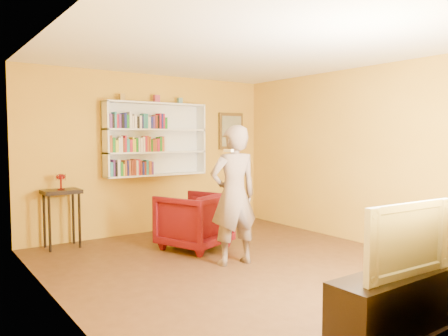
{
  "coord_description": "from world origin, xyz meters",
  "views": [
    {
      "loc": [
        -3.35,
        -4.33,
        1.63
      ],
      "look_at": [
        0.27,
        0.75,
        1.19
      ],
      "focal_mm": 35.0,
      "sensor_mm": 36.0,
      "label": 1
    }
  ],
  "objects_px": {
    "armchair": "(194,221)",
    "bookshelf": "(155,140)",
    "console_table": "(61,200)",
    "tv_cabinet": "(397,302)",
    "television": "(398,237)",
    "ruby_lustre": "(61,178)",
    "person": "(234,195)"
  },
  "relations": [
    {
      "from": "armchair",
      "to": "bookshelf",
      "type": "bearing_deg",
      "value": -111.92
    },
    {
      "from": "console_table",
      "to": "armchair",
      "type": "bearing_deg",
      "value": -36.48
    },
    {
      "from": "tv_cabinet",
      "to": "television",
      "type": "bearing_deg",
      "value": 180.0
    },
    {
      "from": "console_table",
      "to": "tv_cabinet",
      "type": "bearing_deg",
      "value": -71.24
    },
    {
      "from": "tv_cabinet",
      "to": "television",
      "type": "relative_size",
      "value": 1.3
    },
    {
      "from": "ruby_lustre",
      "to": "console_table",
      "type": "bearing_deg",
      "value": 135.0
    },
    {
      "from": "bookshelf",
      "to": "console_table",
      "type": "distance_m",
      "value": 1.84
    },
    {
      "from": "tv_cabinet",
      "to": "armchair",
      "type": "bearing_deg",
      "value": 89.21
    },
    {
      "from": "bookshelf",
      "to": "console_table",
      "type": "height_order",
      "value": "bookshelf"
    },
    {
      "from": "ruby_lustre",
      "to": "television",
      "type": "height_order",
      "value": "television"
    },
    {
      "from": "bookshelf",
      "to": "armchair",
      "type": "xyz_separation_m",
      "value": [
        -0.03,
        -1.32,
        -1.19
      ]
    },
    {
      "from": "person",
      "to": "television",
      "type": "relative_size",
      "value": 1.69
    },
    {
      "from": "person",
      "to": "television",
      "type": "height_order",
      "value": "person"
    },
    {
      "from": "person",
      "to": "ruby_lustre",
      "type": "bearing_deg",
      "value": -45.14
    },
    {
      "from": "console_table",
      "to": "television",
      "type": "xyz_separation_m",
      "value": [
        1.53,
        -4.5,
        0.08
      ]
    },
    {
      "from": "ruby_lustre",
      "to": "person",
      "type": "relative_size",
      "value": 0.13
    },
    {
      "from": "television",
      "to": "bookshelf",
      "type": "bearing_deg",
      "value": 92.05
    },
    {
      "from": "armchair",
      "to": "person",
      "type": "relative_size",
      "value": 0.5
    },
    {
      "from": "armchair",
      "to": "tv_cabinet",
      "type": "height_order",
      "value": "armchair"
    },
    {
      "from": "tv_cabinet",
      "to": "television",
      "type": "distance_m",
      "value": 0.55
    },
    {
      "from": "armchair",
      "to": "tv_cabinet",
      "type": "xyz_separation_m",
      "value": [
        -0.05,
        -3.34,
        -0.16
      ]
    },
    {
      "from": "ruby_lustre",
      "to": "person",
      "type": "bearing_deg",
      "value": -53.88
    },
    {
      "from": "armchair",
      "to": "tv_cabinet",
      "type": "distance_m",
      "value": 3.34
    },
    {
      "from": "bookshelf",
      "to": "person",
      "type": "relative_size",
      "value": 1.01
    },
    {
      "from": "console_table",
      "to": "person",
      "type": "bearing_deg",
      "value": -53.88
    },
    {
      "from": "television",
      "to": "armchair",
      "type": "bearing_deg",
      "value": 92.23
    },
    {
      "from": "console_table",
      "to": "person",
      "type": "xyz_separation_m",
      "value": [
        1.57,
        -2.15,
        0.18
      ]
    },
    {
      "from": "ruby_lustre",
      "to": "television",
      "type": "xyz_separation_m",
      "value": [
        1.53,
        -4.5,
        -0.24
      ]
    },
    {
      "from": "armchair",
      "to": "tv_cabinet",
      "type": "bearing_deg",
      "value": 68.72
    },
    {
      "from": "console_table",
      "to": "bookshelf",
      "type": "bearing_deg",
      "value": 5.67
    },
    {
      "from": "ruby_lustre",
      "to": "tv_cabinet",
      "type": "relative_size",
      "value": 0.17
    },
    {
      "from": "console_table",
      "to": "person",
      "type": "distance_m",
      "value": 2.66
    }
  ]
}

